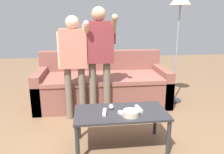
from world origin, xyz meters
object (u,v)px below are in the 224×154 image
couch (103,85)px  game_remote_wand_spare (139,109)px  snack_bowl (131,113)px  game_remote_nunchuk (111,107)px  player_center (99,50)px  player_left (74,56)px  game_remote_wand_far (124,114)px  game_remote_wand_near (104,112)px  floor_lamp (180,7)px  coffee_table (121,116)px

couch → game_remote_wand_spare: couch is taller
snack_bowl → game_remote_nunchuk: (-0.18, 0.21, -0.01)m
game_remote_nunchuk → player_center: size_ratio=0.06×
snack_bowl → player_left: 1.20m
game_remote_nunchuk → game_remote_wand_far: (0.11, -0.19, -0.01)m
snack_bowl → game_remote_wand_near: (-0.27, 0.09, -0.01)m
snack_bowl → game_remote_wand_spare: size_ratio=1.05×
snack_bowl → player_left: bearing=124.0°
game_remote_nunchuk → game_remote_wand_spare: (0.30, -0.07, -0.01)m
game_remote_wand_spare → floor_lamp: bearing=53.4°
coffee_table → floor_lamp: (1.15, 1.29, 1.22)m
couch → player_left: bearing=-126.5°
game_remote_wand_far → floor_lamp: bearing=50.8°
floor_lamp → game_remote_wand_spare: (-0.95, -1.27, -1.15)m
couch → floor_lamp: (1.25, -0.09, 1.29)m
coffee_table → game_remote_wand_far: 0.12m
game_remote_wand_spare → game_remote_wand_far: bearing=-148.0°
coffee_table → game_remote_nunchuk: size_ratio=11.56×
floor_lamp → game_remote_wand_far: (-1.13, -1.39, -1.15)m
game_remote_wand_near → game_remote_wand_spare: (0.39, 0.05, -0.00)m
game_remote_nunchuk → game_remote_wand_spare: 0.31m
snack_bowl → game_remote_nunchuk: snack_bowl is taller
couch → game_remote_nunchuk: bearing=-89.9°
game_remote_wand_near → snack_bowl: bearing=-19.1°
game_remote_wand_spare → player_left: bearing=133.4°
coffee_table → floor_lamp: bearing=48.3°
player_center → coffee_table: bearing=-77.8°
coffee_table → game_remote_wand_spare: bearing=5.9°
player_center → game_remote_wand_near: player_center is taller
game_remote_nunchuk → player_center: (-0.08, 0.73, 0.54)m
player_left → game_remote_wand_near: (0.35, -0.82, -0.48)m
coffee_table → couch: bearing=94.0°
game_remote_wand_near → game_remote_wand_spare: same height
snack_bowl → game_remote_nunchuk: bearing=130.7°
game_remote_nunchuk → game_remote_wand_far: bearing=-59.1°
player_left → game_remote_wand_far: bearing=-58.5°
coffee_table → game_remote_wand_spare: (0.20, 0.02, 0.07)m
coffee_table → floor_lamp: size_ratio=0.55×
coffee_table → game_remote_wand_far: size_ratio=6.98×
snack_bowl → game_remote_wand_far: (-0.07, 0.02, -0.01)m
couch → snack_bowl: couch is taller
game_remote_nunchuk → game_remote_wand_spare: game_remote_nunchuk is taller
player_center → player_left: 0.36m
coffee_table → game_remote_wand_far: game_remote_wand_far is taller
floor_lamp → game_remote_wand_spare: bearing=-126.6°
snack_bowl → game_remote_wand_near: 0.29m
snack_bowl → game_remote_wand_spare: 0.18m
game_remote_wand_spare → couch: bearing=102.5°
player_left → game_remote_wand_spare: player_left is taller
coffee_table → game_remote_wand_far: (0.02, -0.10, 0.07)m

